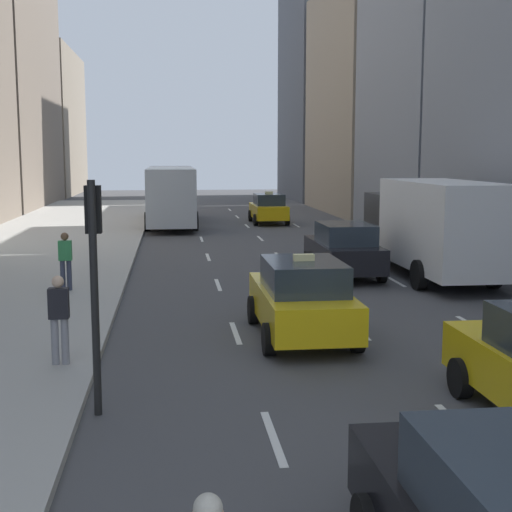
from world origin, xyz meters
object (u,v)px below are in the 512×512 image
(traffic_light_pole, at_px, (94,259))
(box_truck, at_px, (432,225))
(city_bus, at_px, (171,193))
(sedan_silver_behind, at_px, (344,249))
(pedestrian_far_walking, at_px, (65,258))
(taxi_lead, at_px, (302,298))
(pedestrian_mid_block, at_px, (59,315))
(taxi_second, at_px, (268,208))

(traffic_light_pole, bearing_deg, box_truck, 49.90)
(city_bus, height_order, box_truck, city_bus)
(sedan_silver_behind, bearing_deg, pedestrian_far_walking, -165.42)
(box_truck, bearing_deg, city_bus, 114.32)
(taxi_lead, xyz_separation_m, sedan_silver_behind, (2.80, 7.65, 0.01))
(taxi_lead, height_order, pedestrian_mid_block, taxi_lead)
(city_bus, height_order, pedestrian_far_walking, city_bus)
(box_truck, height_order, pedestrian_far_walking, box_truck)
(sedan_silver_behind, bearing_deg, pedestrian_mid_block, -128.58)
(traffic_light_pole, bearing_deg, taxi_lead, 46.28)
(taxi_lead, distance_m, taxi_second, 26.11)
(taxi_second, relative_size, city_bus, 0.38)
(sedan_silver_behind, distance_m, pedestrian_mid_block, 12.26)
(sedan_silver_behind, height_order, pedestrian_far_walking, pedestrian_far_walking)
(taxi_second, distance_m, city_bus, 5.69)
(taxi_lead, height_order, taxi_second, same)
(city_bus, distance_m, box_truck, 20.42)
(pedestrian_far_walking, bearing_deg, sedan_silver_behind, 14.58)
(city_bus, bearing_deg, taxi_second, 1.42)
(taxi_lead, distance_m, traffic_light_pole, 5.92)
(sedan_silver_behind, xyz_separation_m, pedestrian_mid_block, (-7.65, -9.59, 0.17))
(taxi_lead, bearing_deg, city_bus, 96.22)
(pedestrian_mid_block, distance_m, pedestrian_far_walking, 7.41)
(city_bus, distance_m, pedestrian_mid_block, 27.84)
(city_bus, bearing_deg, pedestrian_far_walking, -98.28)
(taxi_lead, relative_size, city_bus, 0.38)
(taxi_second, distance_m, pedestrian_mid_block, 28.92)
(traffic_light_pole, bearing_deg, sedan_silver_behind, 60.20)
(taxi_lead, bearing_deg, pedestrian_far_walking, 136.84)
(pedestrian_mid_block, relative_size, pedestrian_far_walking, 1.00)
(pedestrian_mid_block, relative_size, traffic_light_pole, 0.46)
(box_truck, distance_m, traffic_light_pole, 14.84)
(sedan_silver_behind, bearing_deg, box_truck, -8.98)
(pedestrian_far_walking, bearing_deg, city_bus, 81.72)
(taxi_second, bearing_deg, traffic_light_pole, -102.64)
(box_truck, bearing_deg, pedestrian_far_walking, -171.06)
(pedestrian_mid_block, distance_m, traffic_light_pole, 2.73)
(sedan_silver_behind, bearing_deg, taxi_second, 90.00)
(sedan_silver_behind, xyz_separation_m, box_truck, (2.80, -0.44, 0.82))
(box_truck, relative_size, traffic_light_pole, 2.33)
(pedestrian_far_walking, bearing_deg, traffic_light_pole, -79.14)
(taxi_lead, distance_m, sedan_silver_behind, 8.15)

